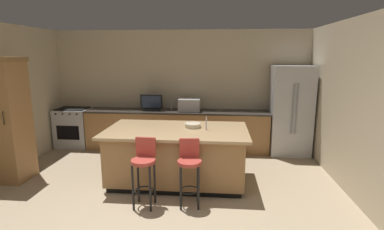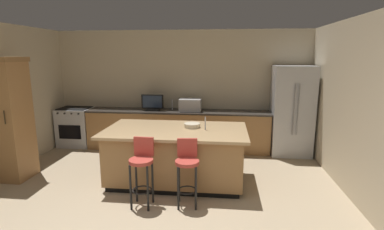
# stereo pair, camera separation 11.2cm
# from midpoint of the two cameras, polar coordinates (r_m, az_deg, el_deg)

# --- Properties ---
(wall_back) EXTENTS (6.37, 0.12, 2.70)m
(wall_back) POSITION_cam_midpoint_polar(r_m,az_deg,el_deg) (6.97, -2.74, 5.04)
(wall_back) COLOR beige
(wall_back) RESTS_ON ground_plane
(wall_right) EXTENTS (0.12, 4.53, 2.70)m
(wall_right) POSITION_cam_midpoint_polar(r_m,az_deg,el_deg) (5.26, 27.77, 1.63)
(wall_right) COLOR beige
(wall_right) RESTS_ON ground_plane
(counter_back) EXTENTS (4.14, 0.62, 0.90)m
(counter_back) POSITION_cam_midpoint_polar(r_m,az_deg,el_deg) (6.77, -3.45, -2.90)
(counter_back) COLOR #9E7042
(counter_back) RESTS_ON ground_plane
(kitchen_island) EXTENTS (2.35, 1.31, 0.93)m
(kitchen_island) POSITION_cam_midpoint_polar(r_m,az_deg,el_deg) (5.03, -3.58, -7.76)
(kitchen_island) COLOR black
(kitchen_island) RESTS_ON ground_plane
(refrigerator) EXTENTS (0.84, 0.75, 1.92)m
(refrigerator) POSITION_cam_midpoint_polar(r_m,az_deg,el_deg) (6.70, 18.03, 0.85)
(refrigerator) COLOR #B7BABF
(refrigerator) RESTS_ON ground_plane
(range_oven) EXTENTS (0.75, 0.63, 0.92)m
(range_oven) POSITION_cam_midpoint_polar(r_m,az_deg,el_deg) (7.53, -22.27, -2.22)
(range_oven) COLOR #B7BABF
(range_oven) RESTS_ON ground_plane
(cabinet_tower) EXTENTS (0.57, 0.61, 2.10)m
(cabinet_tower) POSITION_cam_midpoint_polar(r_m,az_deg,el_deg) (5.88, -32.57, -0.48)
(cabinet_tower) COLOR #9E7042
(cabinet_tower) RESTS_ON ground_plane
(microwave) EXTENTS (0.48, 0.36, 0.28)m
(microwave) POSITION_cam_midpoint_polar(r_m,az_deg,el_deg) (6.61, -0.99, 1.97)
(microwave) COLOR #B7BABF
(microwave) RESTS_ON counter_back
(tv_monitor) EXTENTS (0.50, 0.16, 0.37)m
(tv_monitor) POSITION_cam_midpoint_polar(r_m,az_deg,el_deg) (6.70, -8.33, 2.25)
(tv_monitor) COLOR black
(tv_monitor) RESTS_ON counter_back
(sink_faucet_back) EXTENTS (0.02, 0.02, 0.24)m
(sink_faucet_back) POSITION_cam_midpoint_polar(r_m,az_deg,el_deg) (6.77, -4.53, 2.01)
(sink_faucet_back) COLOR #B2B2B7
(sink_faucet_back) RESTS_ON counter_back
(sink_faucet_island) EXTENTS (0.02, 0.02, 0.22)m
(sink_faucet_island) POSITION_cam_midpoint_polar(r_m,az_deg,el_deg) (4.83, 2.13, -1.61)
(sink_faucet_island) COLOR #B2B2B7
(sink_faucet_island) RESTS_ON kitchen_island
(bar_stool_left) EXTENTS (0.34, 0.34, 0.99)m
(bar_stool_left) POSITION_cam_midpoint_polar(r_m,az_deg,el_deg) (4.27, -10.02, -9.79)
(bar_stool_left) COLOR #B23D33
(bar_stool_left) RESTS_ON ground_plane
(bar_stool_right) EXTENTS (0.34, 0.35, 0.96)m
(bar_stool_right) POSITION_cam_midpoint_polar(r_m,az_deg,el_deg) (4.24, -1.27, -10.02)
(bar_stool_right) COLOR #B23D33
(bar_stool_right) RESTS_ON ground_plane
(fruit_bowl) EXTENTS (0.27, 0.27, 0.07)m
(fruit_bowl) POSITION_cam_midpoint_polar(r_m,az_deg,el_deg) (5.00, -0.48, -2.03)
(fruit_bowl) COLOR beige
(fruit_bowl) RESTS_ON kitchen_island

